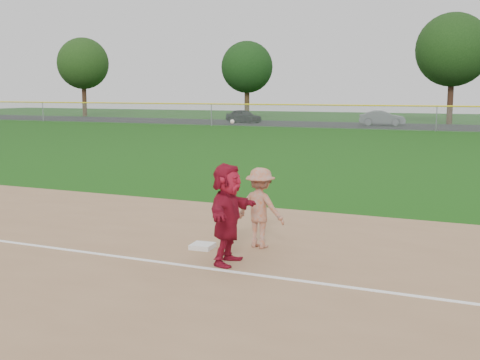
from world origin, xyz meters
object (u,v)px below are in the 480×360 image
at_px(car_mid, 382,118).
at_px(base_runner, 227,214).
at_px(first_base, 202,246).
at_px(car_left, 244,116).

bearing_deg(car_mid, base_runner, 175.08).
bearing_deg(base_runner, car_mid, 4.32).
bearing_deg(base_runner, first_base, 47.49).
bearing_deg(car_mid, first_base, 174.07).
xyz_separation_m(base_runner, car_mid, (-6.03, 46.62, -0.26)).
distance_m(first_base, car_left, 48.97).
bearing_deg(base_runner, car_left, 20.21).
xyz_separation_m(first_base, car_mid, (-5.11, 45.86, 0.63)).
relative_size(first_base, car_left, 0.11).
bearing_deg(car_left, first_base, -137.15).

